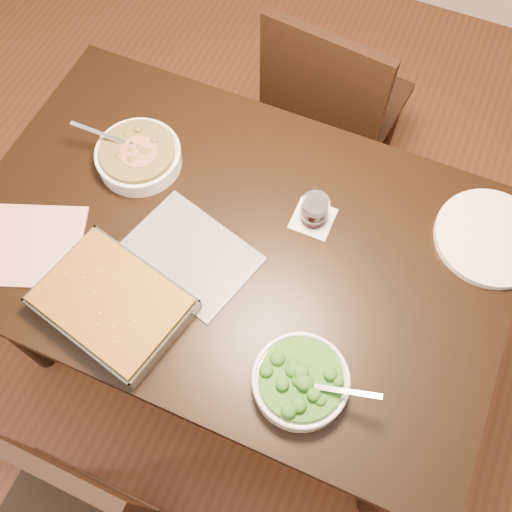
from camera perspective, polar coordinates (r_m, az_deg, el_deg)
ground at (r=2.16m, az=-1.47°, el=-7.81°), size 4.00×4.00×0.00m
table at (r=1.55m, az=-2.03°, el=-0.14°), size 1.40×0.90×0.75m
magazine_a at (r=1.58m, az=-22.62°, el=1.06°), size 0.38×0.33×0.01m
magazine_b at (r=1.46m, az=-6.62°, el=0.20°), size 0.37×0.31×0.01m
coaster at (r=1.51m, az=5.72°, el=3.75°), size 0.10×0.10×0.00m
stew_bowl at (r=1.60m, az=-11.67°, el=9.80°), size 0.26×0.23×0.09m
broccoli_bowl at (r=1.31m, az=4.48°, el=-12.34°), size 0.25×0.22×0.09m
baking_dish at (r=1.40m, az=-14.13°, el=-4.65°), size 0.39×0.32×0.06m
wine_tumbler at (r=1.47m, az=5.87°, el=4.60°), size 0.07×0.07×0.08m
dinner_plate at (r=1.58m, az=22.38°, el=1.72°), size 0.28×0.28×0.02m
chair_far at (r=2.07m, az=7.44°, el=14.68°), size 0.47×0.47×0.90m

